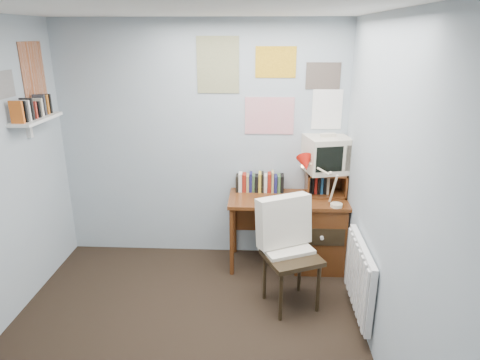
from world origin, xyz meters
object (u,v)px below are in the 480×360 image
object	(u,v)px
tv_riser	(325,183)
desk	(313,230)
desk_lamp	(338,186)
crt_tv	(327,152)
wall_shelf	(36,119)
desk_chair	(292,258)
radiator	(360,277)

from	to	relation	value
tv_riser	desk	bearing A→B (deg)	-137.04
desk	desk_lamp	bearing A→B (deg)	-49.96
desk	desk_lamp	world-z (taller)	desk_lamp
desk_lamp	tv_riser	size ratio (longest dim) A/B	1.06
desk	tv_riser	distance (m)	0.51
desk_lamp	crt_tv	world-z (taller)	crt_tv
desk	wall_shelf	distance (m)	2.87
desk_chair	desk_lamp	world-z (taller)	desk_lamp
desk_chair	desk_lamp	bearing A→B (deg)	25.32
desk_chair	crt_tv	size ratio (longest dim) A/B	2.31
desk	crt_tv	size ratio (longest dim) A/B	2.89
crt_tv	desk_chair	bearing A→B (deg)	-127.63
crt_tv	wall_shelf	size ratio (longest dim) A/B	0.67
desk_lamp	tv_riser	world-z (taller)	desk_lamp
tv_riser	crt_tv	world-z (taller)	crt_tv
radiator	wall_shelf	size ratio (longest dim) A/B	1.29
radiator	wall_shelf	world-z (taller)	wall_shelf
desk_chair	radiator	distance (m)	0.59
desk	radiator	size ratio (longest dim) A/B	1.50
desk	desk_chair	xyz separation A→B (m)	(-0.27, -0.74, 0.08)
radiator	crt_tv	bearing A→B (deg)	99.35
desk_chair	tv_riser	distance (m)	1.01
desk	tv_riser	size ratio (longest dim) A/B	3.00
tv_riser	desk_lamp	bearing A→B (deg)	-78.69
desk_lamp	desk_chair	bearing A→B (deg)	-114.02
desk_chair	radiator	bearing A→B (deg)	-42.78
radiator	wall_shelf	xyz separation A→B (m)	(-2.86, 0.55, 1.20)
crt_tv	desk_lamp	bearing A→B (deg)	-92.51
tv_riser	wall_shelf	size ratio (longest dim) A/B	0.65
desk_lamp	crt_tv	distance (m)	0.43
desk_chair	tv_riser	xyz separation A→B (m)	(0.39, 0.85, 0.40)
desk	desk_lamp	size ratio (longest dim) A/B	2.82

